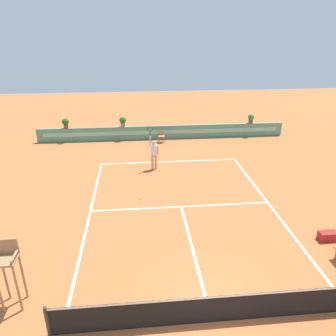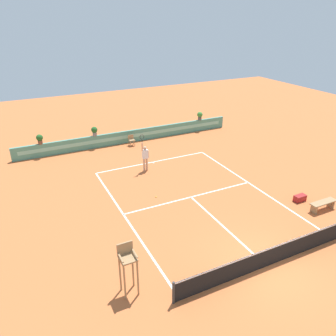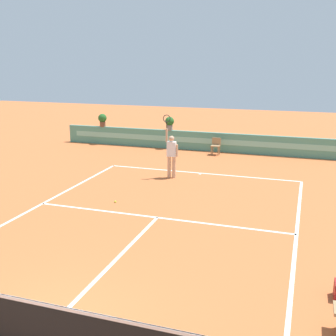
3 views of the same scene
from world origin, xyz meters
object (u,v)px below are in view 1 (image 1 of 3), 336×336
object	(u,v)px
tennis_ball_near_baseline	(141,199)
potted_plant_left	(123,121)
gear_bag	(328,236)
ball_kid_chair	(161,136)
tennis_player	(154,152)
potted_plant_far_right	(251,118)
potted_plant_far_left	(66,123)
umpire_chair	(8,267)

from	to	relation	value
tennis_ball_near_baseline	potted_plant_left	size ratio (longest dim) A/B	0.09
gear_bag	ball_kid_chair	bearing A→B (deg)	113.91
tennis_player	potted_plant_far_right	bearing A→B (deg)	36.34
potted_plant_left	potted_plant_far_left	bearing A→B (deg)	180.00
umpire_chair	potted_plant_left	bearing A→B (deg)	79.63
ball_kid_chair	umpire_chair	bearing A→B (deg)	-110.84
umpire_chair	potted_plant_left	distance (m)	15.38
tennis_ball_near_baseline	potted_plant_left	bearing A→B (deg)	96.64
potted_plant_far_left	tennis_player	bearing A→B (deg)	-43.23
tennis_ball_near_baseline	umpire_chair	bearing A→B (deg)	-122.57
ball_kid_chair	potted_plant_far_right	bearing A→B (deg)	6.19
ball_kid_chair	potted_plant_left	distance (m)	2.96
ball_kid_chair	potted_plant_far_right	distance (m)	6.85
ball_kid_chair	potted_plant_left	size ratio (longest dim) A/B	1.17
umpire_chair	potted_plant_far_left	size ratio (longest dim) A/B	2.96
tennis_player	potted_plant_far_right	size ratio (longest dim) A/B	3.57
tennis_ball_near_baseline	tennis_player	bearing A→B (deg)	76.74
tennis_ball_near_baseline	potted_plant_far_right	xyz separation A→B (m)	(8.39, 9.13, 1.38)
tennis_player	tennis_ball_near_baseline	xyz separation A→B (m)	(-0.84, -3.57, -1.02)
ball_kid_chair	potted_plant_far_left	bearing A→B (deg)	173.78
tennis_player	tennis_ball_near_baseline	size ratio (longest dim) A/B	38.01
potted_plant_far_right	potted_plant_left	bearing A→B (deg)	180.00
ball_kid_chair	tennis_player	size ratio (longest dim) A/B	0.33
tennis_player	potted_plant_left	distance (m)	5.88
potted_plant_far_left	potted_plant_far_right	bearing A→B (deg)	0.00
potted_plant_left	potted_plant_far_left	size ratio (longest dim) A/B	1.00
gear_bag	potted_plant_far_left	world-z (taller)	potted_plant_far_left
umpire_chair	tennis_player	xyz separation A→B (m)	(4.67, 9.57, -0.29)
ball_kid_chair	potted_plant_left	xyz separation A→B (m)	(-2.71, 0.73, 0.93)
ball_kid_chair	tennis_ball_near_baseline	xyz separation A→B (m)	(-1.65, -8.40, -0.44)
ball_kid_chair	tennis_player	distance (m)	4.92
tennis_player	tennis_ball_near_baseline	world-z (taller)	tennis_player
umpire_chair	potted_plant_far_left	bearing A→B (deg)	94.68
ball_kid_chair	tennis_player	world-z (taller)	tennis_player
potted_plant_far_right	potted_plant_far_left	distance (m)	13.46
tennis_player	potted_plant_left	xyz separation A→B (m)	(-1.90, 5.56, 0.36)
tennis_player	potted_plant_left	world-z (taller)	tennis_player
ball_kid_chair	gear_bag	size ratio (longest dim) A/B	1.21
gear_bag	tennis_ball_near_baseline	size ratio (longest dim) A/B	10.29
potted_plant_far_left	tennis_ball_near_baseline	bearing A→B (deg)	-60.96
tennis_ball_near_baseline	potted_plant_far_right	bearing A→B (deg)	47.40
potted_plant_left	potted_plant_far_left	distance (m)	4.01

